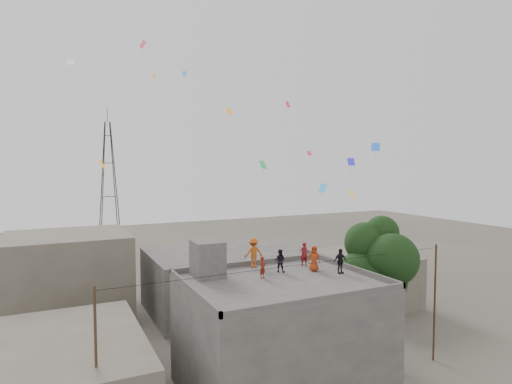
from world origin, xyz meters
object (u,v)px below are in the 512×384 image
person_red_adult (304,254)px  transmission_tower (109,189)px  person_dark_adult (340,261)px  stair_head_box (208,259)px  tree (379,265)px

person_red_adult → transmission_tower: bearing=-79.5°
person_dark_adult → stair_head_box: bearing=156.6°
person_red_adult → person_dark_adult: size_ratio=1.02×
person_red_adult → tree: bearing=157.8°
transmission_tower → person_red_adult: (6.98, -37.61, -2.23)m
tree → person_dark_adult: 3.65m
transmission_tower → person_dark_adult: size_ratio=13.89×
stair_head_box → person_red_adult: stair_head_box is taller
person_red_adult → person_dark_adult: (0.88, -2.50, -0.01)m
tree → person_dark_adult: size_ratio=6.32×
person_dark_adult → transmission_tower: bearing=98.7°
person_red_adult → person_dark_adult: bearing=109.4°
transmission_tower → person_red_adult: bearing=-79.5°
stair_head_box → person_dark_adult: (7.06, -2.71, -0.28)m
stair_head_box → person_dark_adult: bearing=-21.0°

